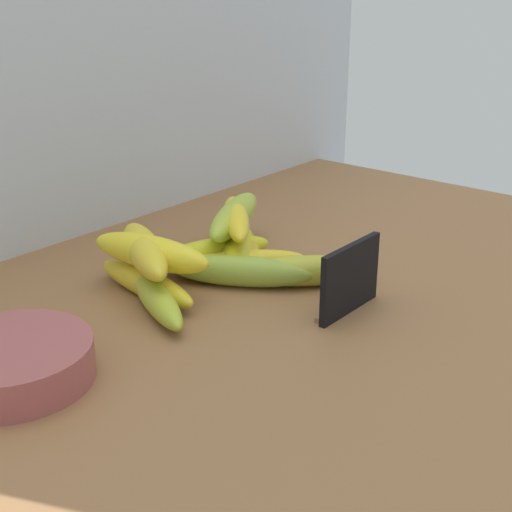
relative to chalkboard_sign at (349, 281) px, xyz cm
name	(u,v)px	position (x,y,z in cm)	size (l,w,h in cm)	color
counter_top	(313,298)	(2.99, 7.10, -5.36)	(110.00, 76.00, 3.00)	#8F613B
back_wall	(97,10)	(2.99, 46.10, 28.14)	(130.00, 2.00, 70.00)	silver
chalkboard_sign	(349,281)	(0.00, 0.00, 0.00)	(11.00, 1.80, 8.40)	black
fruit_bowl	(13,362)	(-33.80, 16.65, -1.90)	(15.73, 15.73, 3.91)	#A3504F
banana_0	(146,283)	(-12.27, 21.42, -2.14)	(17.50, 3.43, 3.43)	yellow
banana_1	(211,253)	(-0.36, 21.63, -1.88)	(17.41, 3.95, 3.95)	yellow
banana_2	(156,297)	(-14.21, 17.55, -2.16)	(17.61, 3.39, 3.39)	#ADBF30
banana_3	(242,262)	(0.45, 16.95, -2.25)	(17.16, 3.21, 3.21)	yellow
banana_4	(241,271)	(-2.45, 14.44, -1.88)	(18.55, 3.96, 3.96)	#94B039
banana_5	(307,271)	(2.94, 8.13, -1.89)	(17.64, 3.93, 3.93)	gold
banana_6	(238,249)	(2.96, 19.75, -1.76)	(18.43, 4.19, 4.19)	gold
banana_7	(243,240)	(6.72, 22.16, -2.16)	(19.41, 3.40, 3.40)	gold
banana_8	(234,216)	(5.48, 22.59, 1.61)	(18.79, 4.14, 4.14)	#A5BE38
banana_9	(151,252)	(-11.40, 21.23, 1.67)	(16.75, 4.19, 4.19)	yellow
banana_10	(236,218)	(4.14, 21.10, 2.00)	(17.25, 3.33, 3.33)	yellow
banana_11	(144,250)	(-11.43, 22.28, 1.66)	(17.60, 4.16, 4.16)	yellow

